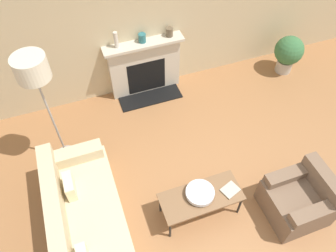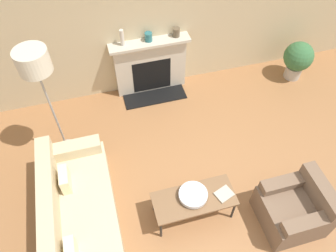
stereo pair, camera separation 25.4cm
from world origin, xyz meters
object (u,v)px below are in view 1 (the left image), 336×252
coffee_table (201,198)px  potted_plant (288,52)px  armchair_near (299,200)px  mantel_vase_center_right (169,32)px  fireplace (145,68)px  bowl (200,193)px  floor_lamp (34,76)px  mantel_vase_center_left (142,38)px  couch (87,227)px  book (230,190)px  mantel_vase_left (116,40)px

coffee_table → potted_plant: bearing=38.5°
armchair_near → mantel_vase_center_right: mantel_vase_center_right is taller
armchair_near → potted_plant: (1.54, 2.70, 0.15)m
fireplace → bowl: bearing=-91.4°
coffee_table → bowl: bowl is taller
floor_lamp → mantel_vase_center_left: bearing=32.2°
floor_lamp → mantel_vase_center_left: floor_lamp is taller
fireplace → mantel_vase_center_left: mantel_vase_center_left is taller
mantel_vase_center_right → mantel_vase_center_left: bearing=180.0°
fireplace → couch: (-1.59, -2.53, -0.22)m
mantel_vase_center_right → potted_plant: mantel_vase_center_right is taller
coffee_table → book: 0.41m
mantel_vase_center_left → floor_lamp: bearing=-147.8°
mantel_vase_left → potted_plant: 3.35m
mantel_vase_center_left → coffee_table: bearing=-91.0°
bowl → book: size_ratio=1.41×
fireplace → mantel_vase_left: bearing=178.1°
floor_lamp → mantel_vase_center_left: 2.07m
mantel_vase_center_right → fireplace: bearing=-178.2°
book → mantel_vase_center_left: 2.87m
armchair_near → fireplace: bearing=-158.4°
mantel_vase_left → fireplace: bearing=-1.9°
armchair_near → floor_lamp: size_ratio=0.40×
potted_plant → mantel_vase_center_right: bearing=168.9°
armchair_near → mantel_vase_left: 3.69m
bowl → mantel_vase_center_left: (0.06, 2.68, 0.65)m
armchair_near → coffee_table: 1.37m
mantel_vase_center_left → mantel_vase_center_right: (0.49, 0.00, 0.00)m
armchair_near → mantel_vase_left: (-1.69, 3.15, 0.92)m
floor_lamp → fireplace: bearing=31.7°
floor_lamp → potted_plant: 4.69m
coffee_table → floor_lamp: size_ratio=0.56×
fireplace → coffee_table: fireplace is taller
book → fireplace: bearing=77.8°
book → mantel_vase_center_right: size_ratio=1.77×
coffee_table → mantel_vase_left: mantel_vase_left is taller
bowl → mantel_vase_center_left: size_ratio=2.54×
bowl → coffee_table: bearing=-72.3°
bowl → mantel_vase_center_left: bearing=88.8°
potted_plant → coffee_table: bearing=-141.5°
bowl → floor_lamp: floor_lamp is taller
book → floor_lamp: floor_lamp is taller
mantel_vase_center_left → bowl: bearing=-91.2°
bowl → mantel_vase_left: size_ratio=1.34×
book → mantel_vase_center_right: 2.85m
coffee_table → mantel_vase_center_left: mantel_vase_center_left is taller
coffee_table → floor_lamp: floor_lamp is taller
mantel_vase_center_right → armchair_near: bearing=-76.4°
couch → armchair_near: size_ratio=2.83×
couch → mantel_vase_center_left: mantel_vase_center_left is taller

